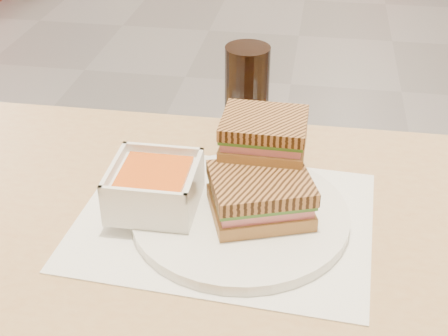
# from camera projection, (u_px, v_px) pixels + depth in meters

# --- Properties ---
(main_table) EXTENTS (1.21, 0.71, 0.75)m
(main_table) POSITION_uv_depth(u_px,v_px,m) (159.00, 327.00, 0.78)
(main_table) COLOR tan
(main_table) RESTS_ON ground
(tray_liner) EXTENTS (0.38, 0.30, 0.00)m
(tray_liner) POSITION_uv_depth(u_px,v_px,m) (225.00, 219.00, 0.78)
(tray_liner) COLOR white
(tray_liner) RESTS_ON main_table
(plate) EXTENTS (0.27, 0.27, 0.01)m
(plate) POSITION_uv_depth(u_px,v_px,m) (240.00, 215.00, 0.77)
(plate) COLOR white
(plate) RESTS_ON tray_liner
(soup_bowl) EXTENTS (0.11, 0.11, 0.06)m
(soup_bowl) POSITION_uv_depth(u_px,v_px,m) (155.00, 188.00, 0.76)
(soup_bowl) COLOR white
(soup_bowl) RESTS_ON plate
(panini_lower) EXTENTS (0.14, 0.13, 0.05)m
(panini_lower) POSITION_uv_depth(u_px,v_px,m) (260.00, 195.00, 0.75)
(panini_lower) COLOR #AB743F
(panini_lower) RESTS_ON plate
(panini_upper) EXTENTS (0.11, 0.09, 0.05)m
(panini_upper) POSITION_uv_depth(u_px,v_px,m) (264.00, 134.00, 0.78)
(panini_upper) COLOR #AB743F
(panini_upper) RESTS_ON panini_lower
(cola_glass) EXTENTS (0.07, 0.07, 0.14)m
(cola_glass) POSITION_uv_depth(u_px,v_px,m) (247.00, 92.00, 0.92)
(cola_glass) COLOR black
(cola_glass) RESTS_ON main_table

